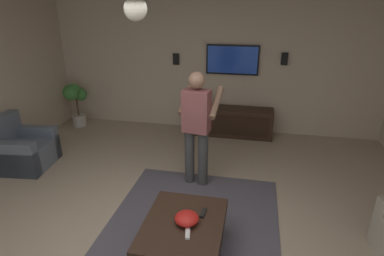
{
  "coord_description": "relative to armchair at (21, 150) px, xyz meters",
  "views": [
    {
      "loc": [
        -2.46,
        -0.85,
        2.46
      ],
      "look_at": [
        1.31,
        -0.06,
        0.91
      ],
      "focal_mm": 29.21,
      "sensor_mm": 36.0,
      "label": 1
    }
  ],
  "objects": [
    {
      "name": "bowl",
      "position": [
        -1.34,
        -3.0,
        0.18
      ],
      "size": [
        0.25,
        0.25,
        0.11
      ],
      "primitive_type": "ellipsoid",
      "color": "red",
      "rests_on": "coffee_table"
    },
    {
      "name": "remote_white",
      "position": [
        -1.5,
        -3.05,
        0.13
      ],
      "size": [
        0.16,
        0.07,
        0.02
      ],
      "primitive_type": "cube",
      "rotation": [
        0.0,
        0.0,
        0.18
      ],
      "color": "white",
      "rests_on": "coffee_table"
    },
    {
      "name": "wall_back_tv",
      "position": [
        2.31,
        -2.73,
        1.13
      ],
      "size": [
        0.1,
        6.67,
        2.82
      ],
      "primitive_type": "cube",
      "color": "#C6B299",
      "rests_on": "ground"
    },
    {
      "name": "person_standing",
      "position": [
        0.07,
        -2.83,
        0.65
      ],
      "size": [
        0.59,
        0.6,
        1.64
      ],
      "rotation": [
        0.0,
        0.0,
        -0.15
      ],
      "color": "#3F3F3F",
      "rests_on": "ground"
    },
    {
      "name": "media_console",
      "position": [
        1.97,
        -3.11,
        -0.0
      ],
      "size": [
        0.45,
        1.7,
        0.55
      ],
      "rotation": [
        0.0,
        0.0,
        3.14
      ],
      "color": "#332116",
      "rests_on": "ground"
    },
    {
      "name": "wall_speaker_left",
      "position": [
        2.23,
        -4.06,
        1.22
      ],
      "size": [
        0.06,
        0.12,
        0.22
      ],
      "primitive_type": "cube",
      "color": "black"
    },
    {
      "name": "tv",
      "position": [
        2.21,
        -3.11,
        1.17
      ],
      "size": [
        0.05,
        1.0,
        0.56
      ],
      "rotation": [
        0.0,
        0.0,
        3.14
      ],
      "color": "black"
    },
    {
      "name": "area_rug",
      "position": [
        -1.14,
        -2.97,
        -0.27
      ],
      "size": [
        2.84,
        2.01,
        0.01
      ],
      "primitive_type": "cube",
      "color": "#514C56",
      "rests_on": "ground"
    },
    {
      "name": "armchair",
      "position": [
        0.0,
        0.0,
        0.0
      ],
      "size": [
        0.88,
        0.89,
        0.82
      ],
      "rotation": [
        0.0,
        0.0,
        -1.46
      ],
      "color": "slate",
      "rests_on": "ground"
    },
    {
      "name": "coffee_table",
      "position": [
        -1.34,
        -2.97,
        0.02
      ],
      "size": [
        1.0,
        0.8,
        0.4
      ],
      "color": "#332116",
      "rests_on": "ground"
    },
    {
      "name": "remote_black",
      "position": [
        -1.16,
        -3.14,
        0.13
      ],
      "size": [
        0.15,
        0.05,
        0.02
      ],
      "primitive_type": "cube",
      "rotation": [
        0.0,
        0.0,
        6.23
      ],
      "color": "black",
      "rests_on": "coffee_table"
    },
    {
      "name": "ground_plane",
      "position": [
        -1.37,
        -2.73,
        -0.28
      ],
      "size": [
        8.7,
        8.7,
        0.0
      ],
      "primitive_type": "plane",
      "color": "tan"
    },
    {
      "name": "vase_round",
      "position": [
        2.0,
        -2.66,
        0.38
      ],
      "size": [
        0.22,
        0.22,
        0.22
      ],
      "primitive_type": "sphere",
      "color": "gold",
      "rests_on": "media_console"
    },
    {
      "name": "wall_speaker_right",
      "position": [
        2.23,
        -1.99,
        1.14
      ],
      "size": [
        0.06,
        0.12,
        0.22
      ],
      "primitive_type": "cube",
      "color": "black"
    },
    {
      "name": "potted_plant_tall",
      "position": [
        1.77,
        0.07,
        0.36
      ],
      "size": [
        0.51,
        0.41,
        0.94
      ],
      "color": "#B7B2A8",
      "rests_on": "ground"
    }
  ]
}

